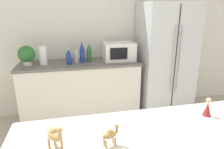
# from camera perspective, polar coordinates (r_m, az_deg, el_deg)

# --- Properties ---
(wall_back) EXTENTS (8.00, 0.06, 2.55)m
(wall_back) POSITION_cam_1_polar(r_m,az_deg,el_deg) (3.37, -4.92, 10.72)
(wall_back) COLOR silver
(wall_back) RESTS_ON ground_plane
(back_counter) EXTENTS (1.80, 0.63, 0.94)m
(back_counter) POSITION_cam_1_polar(r_m,az_deg,el_deg) (3.23, -8.82, -4.56)
(back_counter) COLOR silver
(back_counter) RESTS_ON ground_plane
(refrigerator) EXTENTS (0.83, 0.70, 1.81)m
(refrigerator) POSITION_cam_1_polar(r_m,az_deg,el_deg) (3.40, 14.82, 3.92)
(refrigerator) COLOR silver
(refrigerator) RESTS_ON ground_plane
(potted_plant) EXTENTS (0.24, 0.24, 0.28)m
(potted_plant) POSITION_cam_1_polar(r_m,az_deg,el_deg) (3.08, -23.22, 5.24)
(potted_plant) COLOR silver
(potted_plant) RESTS_ON back_counter
(paper_towel_roll) EXTENTS (0.11, 0.11, 0.27)m
(paper_towel_roll) POSITION_cam_1_polar(r_m,az_deg,el_deg) (3.05, -19.09, 5.18)
(paper_towel_roll) COLOR white
(paper_towel_roll) RESTS_ON back_counter
(microwave) EXTENTS (0.48, 0.37, 0.28)m
(microwave) POSITION_cam_1_polar(r_m,az_deg,el_deg) (3.16, 1.92, 6.67)
(microwave) COLOR white
(microwave) RESTS_ON back_counter
(back_bottle_0) EXTENTS (0.08, 0.08, 0.29)m
(back_bottle_0) POSITION_cam_1_polar(r_m,az_deg,el_deg) (3.08, -6.58, 6.25)
(back_bottle_0) COLOR #2D6033
(back_bottle_0) RESTS_ON back_counter
(back_bottle_1) EXTENTS (0.07, 0.07, 0.24)m
(back_bottle_1) POSITION_cam_1_polar(r_m,az_deg,el_deg) (3.04, -10.25, 5.43)
(back_bottle_1) COLOR #B2B7BC
(back_bottle_1) RESTS_ON back_counter
(back_bottle_2) EXTENTS (0.07, 0.07, 0.32)m
(back_bottle_2) POSITION_cam_1_polar(r_m,az_deg,el_deg) (3.05, -8.52, 6.35)
(back_bottle_2) COLOR navy
(back_bottle_2) RESTS_ON back_counter
(back_bottle_3) EXTENTS (0.08, 0.08, 0.26)m
(back_bottle_3) POSITION_cam_1_polar(r_m,az_deg,el_deg) (3.11, -12.42, 5.80)
(back_bottle_3) COLOR #B2B7BC
(back_bottle_3) RESTS_ON back_counter
(back_bottle_4) EXTENTS (0.08, 0.08, 0.23)m
(back_bottle_4) POSITION_cam_1_polar(r_m,az_deg,el_deg) (2.97, -12.26, 4.96)
(back_bottle_4) COLOR navy
(back_bottle_4) RESTS_ON back_counter
(camel_figurine) EXTENTS (0.10, 0.07, 0.13)m
(camel_figurine) POSITION_cam_1_polar(r_m,az_deg,el_deg) (1.17, -0.48, -16.63)
(camel_figurine) COLOR #A87F4C
(camel_figurine) RESTS_ON bar_counter
(camel_figurine_second) EXTENTS (0.12, 0.13, 0.17)m
(camel_figurine_second) POSITION_cam_1_polar(r_m,az_deg,el_deg) (1.16, -16.01, -16.22)
(camel_figurine_second) COLOR tan
(camel_figurine_second) RESTS_ON bar_counter
(wise_man_figurine_crimson) EXTENTS (0.06, 0.06, 0.14)m
(wise_man_figurine_crimson) POSITION_cam_1_polar(r_m,az_deg,el_deg) (1.62, 25.62, -8.63)
(wise_man_figurine_crimson) COLOR maroon
(wise_man_figurine_crimson) RESTS_ON bar_counter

